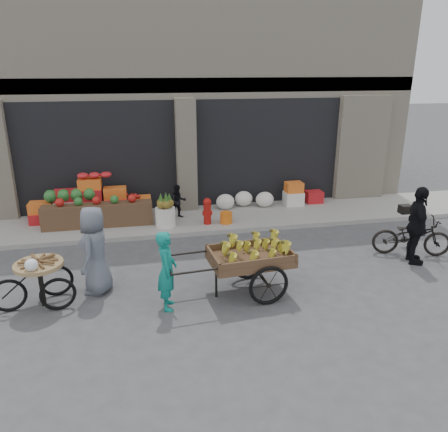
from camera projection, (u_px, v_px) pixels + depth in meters
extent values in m
plane|color=#424244|center=(220.00, 293.00, 8.31)|extent=(80.00, 80.00, 0.00)
cube|color=gray|center=(192.00, 220.00, 12.09)|extent=(18.00, 2.20, 0.12)
cube|color=beige|center=(173.00, 85.00, 14.78)|extent=(14.00, 6.00, 7.00)
cube|color=gray|center=(183.00, 85.00, 12.11)|extent=(14.00, 0.30, 0.40)
cube|color=black|center=(99.00, 153.00, 12.86)|extent=(4.40, 1.60, 3.10)
cube|color=black|center=(260.00, 147.00, 13.80)|extent=(4.40, 1.60, 3.10)
cube|color=beige|center=(186.00, 155.00, 12.55)|extent=(0.55, 0.80, 3.22)
cube|color=brown|center=(98.00, 215.00, 11.37)|extent=(2.80, 0.45, 0.60)
sphere|color=#1E5923|center=(70.00, 195.00, 11.56)|extent=(0.34, 0.34, 0.34)
cylinder|color=silver|center=(166.00, 217.00, 11.39)|extent=(0.52, 0.52, 0.50)
cylinder|color=#A5140F|center=(207.00, 214.00, 11.54)|extent=(0.20, 0.20, 0.56)
sphere|color=#A5140F|center=(207.00, 202.00, 11.44)|extent=(0.22, 0.22, 0.22)
cylinder|color=orange|center=(226.00, 218.00, 11.63)|extent=(0.32, 0.32, 0.30)
ellipsoid|color=silver|center=(245.00, 201.00, 12.88)|extent=(1.70, 0.60, 0.44)
imported|color=black|center=(178.00, 202.00, 11.95)|extent=(0.51, 0.43, 0.93)
cube|color=brown|center=(250.00, 259.00, 8.13)|extent=(1.58, 1.10, 0.13)
torus|color=black|center=(269.00, 286.00, 7.79)|extent=(0.76, 0.13, 0.75)
torus|color=black|center=(249.00, 262.00, 8.75)|extent=(0.76, 0.13, 0.75)
cylinder|color=black|center=(216.00, 282.00, 8.07)|extent=(0.05, 0.05, 0.62)
imported|color=#107E70|center=(167.00, 270.00, 7.59)|extent=(0.39, 0.56, 1.45)
cylinder|color=#9E7F51|center=(38.00, 265.00, 7.63)|extent=(0.99, 0.99, 0.07)
cube|color=black|center=(42.00, 285.00, 7.76)|extent=(0.09, 0.09, 0.80)
torus|color=black|center=(58.00, 294.00, 7.64)|extent=(0.62, 0.18, 0.62)
torus|color=black|center=(56.00, 280.00, 8.12)|extent=(0.62, 0.18, 0.62)
torus|color=black|center=(8.00, 296.00, 7.58)|extent=(0.62, 0.18, 0.62)
imported|color=slate|center=(95.00, 250.00, 8.12)|extent=(0.76, 0.95, 1.69)
imported|color=black|center=(412.00, 236.00, 9.87)|extent=(1.82, 1.12, 0.90)
imported|color=black|center=(417.00, 226.00, 9.33)|extent=(0.72, 1.09, 1.72)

